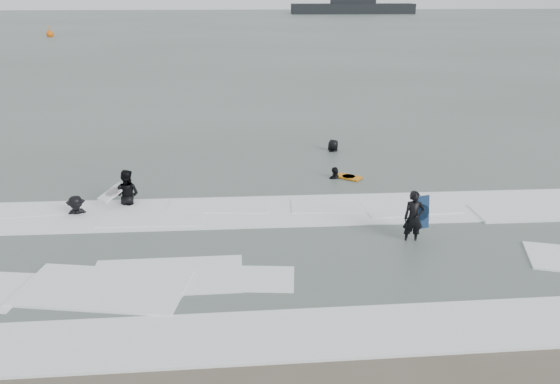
{
  "coord_description": "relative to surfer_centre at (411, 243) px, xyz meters",
  "views": [
    {
      "loc": [
        -1.03,
        -10.17,
        6.88
      ],
      "look_at": [
        0.0,
        5.0,
        1.1
      ],
      "focal_mm": 35.0,
      "sensor_mm": 36.0,
      "label": 1
    }
  ],
  "objects": [
    {
      "name": "vessel_horizon",
      "position": [
        23.61,
        130.36,
        1.56
      ],
      "size": [
        31.04,
        5.54,
        4.21
      ],
      "color": "black",
      "rests_on": "ground"
    },
    {
      "name": "bodyboards",
      "position": [
        -3.22,
        3.0,
        0.5
      ],
      "size": [
        10.04,
        5.91,
        1.25
      ],
      "color": "#0E2443",
      "rests_on": "ground"
    },
    {
      "name": "surf_foam",
      "position": [
        -3.66,
        0.14,
        0.04
      ],
      "size": [
        30.03,
        9.06,
        0.09
      ],
      "color": "white",
      "rests_on": "ground"
    },
    {
      "name": "surfer_wading",
      "position": [
        -8.61,
        3.46,
        0.0
      ],
      "size": [
        1.03,
        0.9,
        1.79
      ],
      "primitive_type": "imported",
      "rotation": [
        0.0,
        0.0,
        2.85
      ],
      "color": "black",
      "rests_on": "ground"
    },
    {
      "name": "surfer_right_far",
      "position": [
        -0.79,
        9.1,
        0.0
      ],
      "size": [
        0.97,
        0.99,
        1.72
      ],
      "primitive_type": "imported",
      "rotation": [
        0.0,
        0.0,
        -2.3
      ],
      "color": "black",
      "rests_on": "ground"
    },
    {
      "name": "ground",
      "position": [
        -3.66,
        -3.56,
        0.0
      ],
      "size": [
        320.0,
        320.0,
        0.0
      ],
      "primitive_type": "plane",
      "color": "brown",
      "rests_on": "ground"
    },
    {
      "name": "sea",
      "position": [
        -3.66,
        76.44,
        0.06
      ],
      "size": [
        320.0,
        320.0,
        0.0
      ],
      "primitive_type": "plane",
      "color": "#47544C",
      "rests_on": "ground"
    },
    {
      "name": "surfer_centre",
      "position": [
        0.0,
        0.0,
        0.0
      ],
      "size": [
        0.59,
        0.4,
        1.59
      ],
      "primitive_type": "imported",
      "rotation": [
        0.0,
        0.0,
        -0.03
      ],
      "color": "black",
      "rests_on": "ground"
    },
    {
      "name": "buoy",
      "position": [
        -31.65,
        68.01,
        0.42
      ],
      "size": [
        1.0,
        1.0,
        1.65
      ],
      "color": "#CF5509",
      "rests_on": "ground"
    },
    {
      "name": "surfer_right_near",
      "position": [
        -1.28,
        5.55,
        0.0
      ],
      "size": [
        1.04,
        0.7,
        1.63
      ],
      "primitive_type": "imported",
      "rotation": [
        0.0,
        0.0,
        -2.79
      ],
      "color": "black",
      "rests_on": "ground"
    },
    {
      "name": "surfer_breaker",
      "position": [
        -10.03,
        2.58,
        0.0
      ],
      "size": [
        1.09,
        0.76,
        1.55
      ],
      "primitive_type": "imported",
      "rotation": [
        0.0,
        0.0,
        0.2
      ],
      "color": "black",
      "rests_on": "ground"
    }
  ]
}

